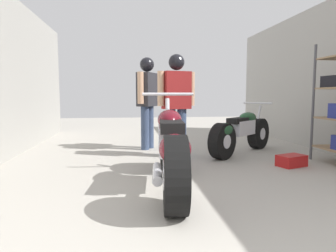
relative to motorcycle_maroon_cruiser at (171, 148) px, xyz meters
name	(u,v)px	position (x,y,z in m)	size (l,w,h in m)	color
ground_plane	(183,164)	(0.35, 1.16, -0.45)	(19.18, 19.18, 0.00)	#A8A399
motorcycle_maroon_cruiser	(171,148)	(0.00, 0.00, 0.00)	(0.67, 2.27, 1.06)	black
motorcycle_black_naked	(241,132)	(1.49, 1.83, -0.07)	(1.54, 1.39, 0.89)	black
mechanic_in_blue	(176,96)	(0.33, 1.73, 0.56)	(0.66, 0.34, 1.69)	#384766
mechanic_with_helmet	(147,95)	(-0.10, 2.53, 0.58)	(0.43, 0.64, 1.73)	#384766
red_toolbox	(291,161)	(1.88, 0.82, -0.37)	(0.39, 0.25, 0.16)	#B21919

